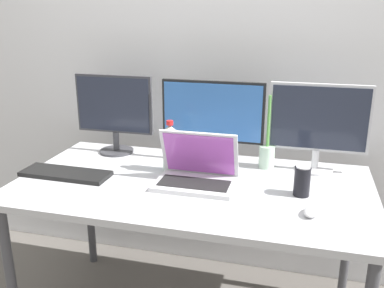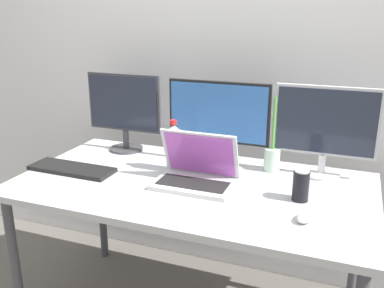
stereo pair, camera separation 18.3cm
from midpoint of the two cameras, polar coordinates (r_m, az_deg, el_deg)
name	(u,v)px [view 2 (the right image)]	position (r m, az deg, el deg)	size (l,w,h in m)	color
wall_back	(232,43)	(2.32, 7.69, 13.19)	(7.00, 0.08, 2.60)	silver
work_desk	(192,195)	(1.92, 2.75, -6.91)	(1.56, 0.83, 0.74)	#424247
monitor_left	(124,109)	(2.27, -6.76, 4.69)	(0.41, 0.18, 0.41)	#38383D
monitor_center	(218,118)	(2.08, 6.04, 3.37)	(0.50, 0.20, 0.41)	black
monitor_right	(325,127)	(2.02, 19.86, 2.11)	(0.45, 0.17, 0.41)	silver
laptop_silver	(196,172)	(1.86, 3.41, -3.86)	(0.34, 0.23, 0.23)	silver
keyboard_main	(72,169)	(2.08, -13.33, -3.29)	(0.41, 0.14, 0.02)	black
mouse_by_keyboard	(306,217)	(1.65, 18.12, -9.25)	(0.06, 0.10, 0.03)	silver
water_bottle	(174,148)	(1.99, 0.15, -0.56)	(0.07, 0.07, 0.25)	silver
soda_can_near_keyboard	(301,186)	(1.78, 17.21, -5.39)	(0.07, 0.07, 0.13)	black
bamboo_vase	(272,157)	(2.06, 13.15, -1.74)	(0.07, 0.07, 0.35)	#B2D1B7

